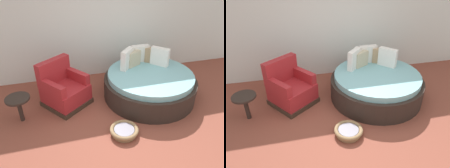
{
  "view_description": "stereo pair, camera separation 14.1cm",
  "coord_description": "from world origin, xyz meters",
  "views": [
    {
      "loc": [
        -1.12,
        -2.72,
        2.78
      ],
      "look_at": [
        -0.15,
        0.88,
        0.55
      ],
      "focal_mm": 35.42,
      "sensor_mm": 36.0,
      "label": 1
    },
    {
      "loc": [
        -0.99,
        -2.75,
        2.78
      ],
      "look_at": [
        -0.15,
        0.88,
        0.55
      ],
      "focal_mm": 35.42,
      "sensor_mm": 36.0,
      "label": 2
    }
  ],
  "objects": [
    {
      "name": "ground_plane",
      "position": [
        0.0,
        0.0,
        -0.01
      ],
      "size": [
        8.0,
        8.0,
        0.02
      ],
      "primitive_type": "cube",
      "color": "brown"
    },
    {
      "name": "back_wall",
      "position": [
        0.0,
        2.45,
        1.31
      ],
      "size": [
        8.0,
        0.12,
        2.62
      ],
      "primitive_type": "cube",
      "color": "silver",
      "rests_on": "ground_plane"
    },
    {
      "name": "round_daybed",
      "position": [
        0.75,
        1.08,
        0.3
      ],
      "size": [
        1.98,
        1.98,
        1.0
      ],
      "color": "#2D231E",
      "rests_on": "ground_plane"
    },
    {
      "name": "red_armchair",
      "position": [
        -1.08,
        1.27,
        0.33
      ],
      "size": [
        1.12,
        1.12,
        0.94
      ],
      "color": "#38281E",
      "rests_on": "ground_plane"
    },
    {
      "name": "pet_basket",
      "position": [
        -0.15,
        0.04,
        0.07
      ],
      "size": [
        0.51,
        0.51,
        0.13
      ],
      "color": "#8E704C",
      "rests_on": "ground_plane"
    },
    {
      "name": "side_table",
      "position": [
        -1.92,
        0.91,
        0.43
      ],
      "size": [
        0.44,
        0.44,
        0.52
      ],
      "color": "#2D231E",
      "rests_on": "ground_plane"
    }
  ]
}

